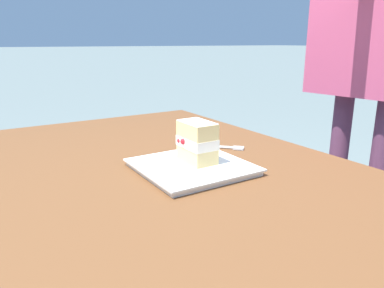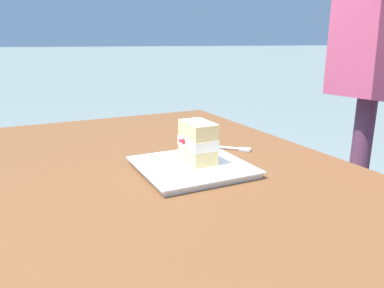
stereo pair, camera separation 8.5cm
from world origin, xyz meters
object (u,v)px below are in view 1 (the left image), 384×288
object	(u,v)px
dessert_plate	(192,167)
diner_person	(375,23)
cake_slice	(196,142)
patio_table	(132,215)
dessert_fork	(218,147)

from	to	relation	value
dessert_plate	diner_person	size ratio (longest dim) A/B	0.16
cake_slice	patio_table	bearing A→B (deg)	-88.70
cake_slice	diner_person	world-z (taller)	diner_person
patio_table	dessert_fork	xyz separation A→B (m)	(-0.11, 0.32, 0.08)
dessert_fork	diner_person	bearing A→B (deg)	88.39
patio_table	diner_person	bearing A→B (deg)	95.38
patio_table	cake_slice	size ratio (longest dim) A/B	14.13
dessert_fork	patio_table	bearing A→B (deg)	-70.96
dessert_fork	diner_person	size ratio (longest dim) A/B	0.09
dessert_plate	cake_slice	size ratio (longest dim) A/B	2.52
patio_table	cake_slice	distance (m)	0.23
cake_slice	dessert_plate	bearing A→B (deg)	-57.44
dessert_plate	dessert_fork	bearing A→B (deg)	125.85
patio_table	diner_person	size ratio (longest dim) A/B	0.89
patio_table	dessert_fork	bearing A→B (deg)	109.04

